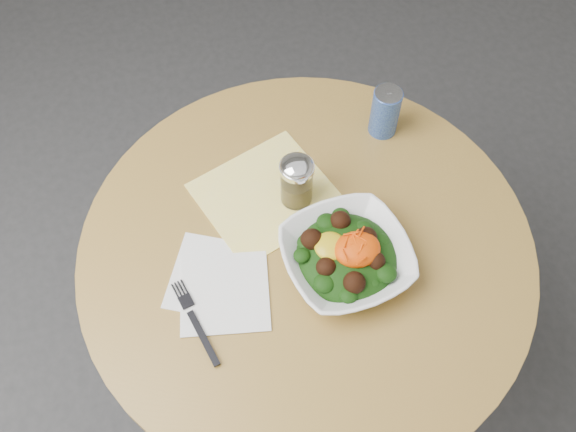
% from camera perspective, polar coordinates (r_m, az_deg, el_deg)
% --- Properties ---
extents(ground, '(6.00, 6.00, 0.00)m').
position_cam_1_polar(ground, '(1.95, 1.11, -13.39)').
color(ground, '#2F2F32').
rests_on(ground, ground).
extents(table, '(0.90, 0.90, 0.75)m').
position_cam_1_polar(table, '(1.44, 1.47, -6.48)').
color(table, black).
rests_on(table, ground).
extents(cloth_napkin, '(0.32, 0.30, 0.00)m').
position_cam_1_polar(cloth_napkin, '(1.32, -1.93, 1.87)').
color(cloth_napkin, yellow).
rests_on(cloth_napkin, table).
extents(paper_napkins, '(0.22, 0.25, 0.00)m').
position_cam_1_polar(paper_napkins, '(1.23, -6.07, -6.08)').
color(paper_napkins, white).
rests_on(paper_napkins, table).
extents(salad_bowl, '(0.26, 0.26, 0.09)m').
position_cam_1_polar(salad_bowl, '(1.22, 5.23, -3.59)').
color(salad_bowl, white).
rests_on(salad_bowl, table).
extents(fork, '(0.06, 0.18, 0.00)m').
position_cam_1_polar(fork, '(1.20, -8.31, -9.09)').
color(fork, black).
rests_on(fork, table).
extents(spice_shaker, '(0.07, 0.07, 0.12)m').
position_cam_1_polar(spice_shaker, '(1.27, 0.77, 3.11)').
color(spice_shaker, silver).
rests_on(spice_shaker, table).
extents(beverage_can, '(0.06, 0.06, 0.12)m').
position_cam_1_polar(beverage_can, '(1.40, 8.63, 9.16)').
color(beverage_can, '#0D1992').
rests_on(beverage_can, table).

